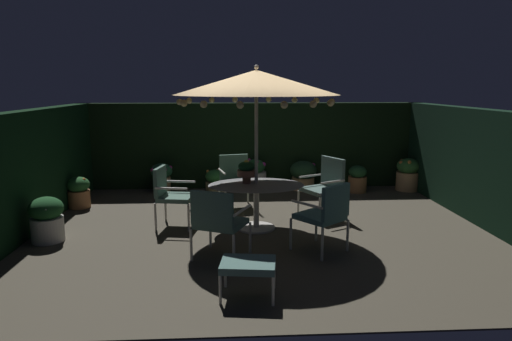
{
  "coord_description": "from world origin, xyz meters",
  "views": [
    {
      "loc": [
        -0.5,
        -7.0,
        2.27
      ],
      "look_at": [
        -0.09,
        0.04,
        0.93
      ],
      "focal_mm": 31.68,
      "sensor_mm": 36.0,
      "label": 1
    }
  ],
  "objects": [
    {
      "name": "ground_plane",
      "position": [
        0.0,
        0.0,
        -0.01
      ],
      "size": [
        7.65,
        6.42,
        0.02
      ],
      "primitive_type": "cube",
      "color": "#474133"
    },
    {
      "name": "hedge_backdrop_rear",
      "position": [
        0.0,
        3.06,
        0.94
      ],
      "size": [
        7.65,
        0.3,
        1.89
      ],
      "primitive_type": "cube",
      "color": "black",
      "rests_on": "ground_plane"
    },
    {
      "name": "hedge_backdrop_left",
      "position": [
        -3.68,
        0.0,
        0.94
      ],
      "size": [
        0.3,
        6.42,
        1.89
      ],
      "primitive_type": "cube",
      "color": "black",
      "rests_on": "ground_plane"
    },
    {
      "name": "hedge_backdrop_right",
      "position": [
        3.68,
        0.0,
        0.94
      ],
      "size": [
        0.3,
        6.42,
        1.89
      ],
      "primitive_type": "cube",
      "color": "black",
      "rests_on": "ground_plane"
    },
    {
      "name": "patio_dining_table",
      "position": [
        -0.09,
        -0.04,
        0.58
      ],
      "size": [
        1.52,
        1.13,
        0.73
      ],
      "color": "silver",
      "rests_on": "ground_plane"
    },
    {
      "name": "patio_umbrella",
      "position": [
        -0.09,
        -0.04,
        2.31
      ],
      "size": [
        2.53,
        2.53,
        2.57
      ],
      "color": "beige",
      "rests_on": "ground_plane"
    },
    {
      "name": "centerpiece_planter",
      "position": [
        -0.25,
        0.04,
        0.94
      ],
      "size": [
        0.3,
        0.3,
        0.38
      ],
      "color": "#A26645",
      "rests_on": "patio_dining_table"
    },
    {
      "name": "patio_chair_north",
      "position": [
        0.78,
        -1.14,
        0.57
      ],
      "size": [
        0.81,
        0.82,
        0.97
      ],
      "color": "silver",
      "rests_on": "ground_plane"
    },
    {
      "name": "patio_chair_northeast",
      "position": [
        1.16,
        0.61,
        0.59
      ],
      "size": [
        0.78,
        0.81,
        1.03
      ],
      "color": "silver",
      "rests_on": "ground_plane"
    },
    {
      "name": "patio_chair_east",
      "position": [
        -0.4,
        1.34,
        0.56
      ],
      "size": [
        0.72,
        0.72,
        0.97
      ],
      "color": "silver",
      "rests_on": "ground_plane"
    },
    {
      "name": "patio_chair_southeast",
      "position": [
        -1.48,
        0.19,
        0.57
      ],
      "size": [
        0.65,
        0.64,
        0.97
      ],
      "color": "silver",
      "rests_on": "ground_plane"
    },
    {
      "name": "patio_chair_south",
      "position": [
        -0.67,
        -1.32,
        0.56
      ],
      "size": [
        0.82,
        0.79,
        0.95
      ],
      "color": "silver",
      "rests_on": "ground_plane"
    },
    {
      "name": "ottoman_footrest",
      "position": [
        -0.32,
        -2.4,
        0.35
      ],
      "size": [
        0.64,
        0.51,
        0.4
      ],
      "color": "silver",
      "rests_on": "ground_plane"
    },
    {
      "name": "potted_plant_left_near",
      "position": [
        1.1,
        2.67,
        0.34
      ],
      "size": [
        0.58,
        0.58,
        0.64
      ],
      "color": "tan",
      "rests_on": "ground_plane"
    },
    {
      "name": "potted_plant_back_right",
      "position": [
        -1.96,
        2.49,
        0.36
      ],
      "size": [
        0.45,
        0.45,
        0.64
      ],
      "color": "tan",
      "rests_on": "ground_plane"
    },
    {
      "name": "potted_plant_back_center",
      "position": [
        -3.35,
        1.43,
        0.3
      ],
      "size": [
        0.42,
        0.42,
        0.59
      ],
      "color": "#AF6E41",
      "rests_on": "ground_plane"
    },
    {
      "name": "potted_plant_back_left",
      "position": [
        -3.2,
        -0.46,
        0.35
      ],
      "size": [
        0.49,
        0.49,
        0.67
      ],
      "color": "beige",
      "rests_on": "ground_plane"
    },
    {
      "name": "potted_plant_left_far",
      "position": [
        3.37,
        2.47,
        0.36
      ],
      "size": [
        0.49,
        0.49,
        0.71
      ],
      "color": "tan",
      "rests_on": "ground_plane"
    },
    {
      "name": "potted_plant_right_far",
      "position": [
        2.22,
        2.36,
        0.29
      ],
      "size": [
        0.39,
        0.39,
        0.58
      ],
      "color": "#A26B40",
      "rests_on": "ground_plane"
    },
    {
      "name": "potted_plant_front_corner",
      "position": [
        0.04,
        2.68,
        0.34
      ],
      "size": [
        0.48,
        0.48,
        0.68
      ],
      "color": "beige",
      "rests_on": "ground_plane"
    },
    {
      "name": "potted_plant_right_near",
      "position": [
        -0.83,
        2.36,
        0.27
      ],
      "size": [
        0.41,
        0.4,
        0.52
      ],
      "color": "olive",
      "rests_on": "ground_plane"
    }
  ]
}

